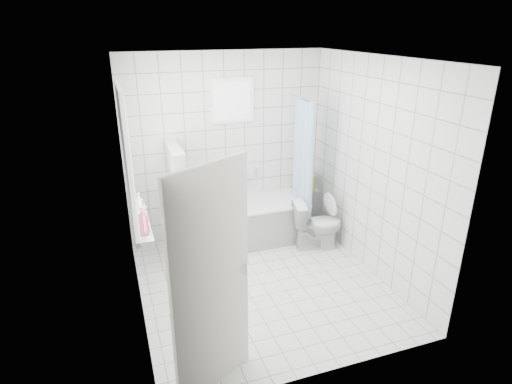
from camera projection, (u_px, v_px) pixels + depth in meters
name	position (u px, v px, depth m)	size (l,w,h in m)	color
ground	(262.00, 284.00, 5.13)	(3.00, 3.00, 0.00)	white
ceiling	(263.00, 58.00, 4.18)	(3.00, 3.00, 0.00)	white
wall_back	(226.00, 147.00, 5.98)	(2.80, 0.02, 2.60)	white
wall_front	(329.00, 245.00, 3.34)	(2.80, 0.02, 2.60)	white
wall_left	(130.00, 198.00, 4.23)	(0.02, 3.00, 2.60)	white
wall_right	(373.00, 169.00, 5.09)	(0.02, 3.00, 2.60)	white
window_left	(129.00, 160.00, 4.39)	(0.01, 0.90, 1.40)	white
window_back	(233.00, 101.00, 5.73)	(0.50, 0.01, 0.50)	white
window_sill	(141.00, 225.00, 4.68)	(0.18, 1.02, 0.08)	white
door	(211.00, 284.00, 3.36)	(0.04, 0.80, 2.00)	silver
bathtub	(244.00, 222.00, 6.06)	(1.72, 0.77, 0.58)	white
partition_wall	(178.00, 202.00, 5.56)	(0.15, 0.85, 1.50)	white
tiled_ledge	(307.00, 206.00, 6.63)	(0.40, 0.24, 0.55)	white
toilet	(317.00, 225.00, 5.87)	(0.38, 0.67, 0.68)	white
curtain_rod	(301.00, 98.00, 5.66)	(0.02, 0.02, 0.80)	silver
shower_curtain	(303.00, 165.00, 5.87)	(0.14, 0.48, 1.78)	#4185BF
tub_faucet	(243.00, 177.00, 6.18)	(0.18, 0.06, 0.06)	silver
sill_bottles	(141.00, 213.00, 4.58)	(0.16, 0.75, 0.30)	silver
ledge_bottles	(310.00, 183.00, 6.47)	(0.15, 0.19, 0.25)	yellow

